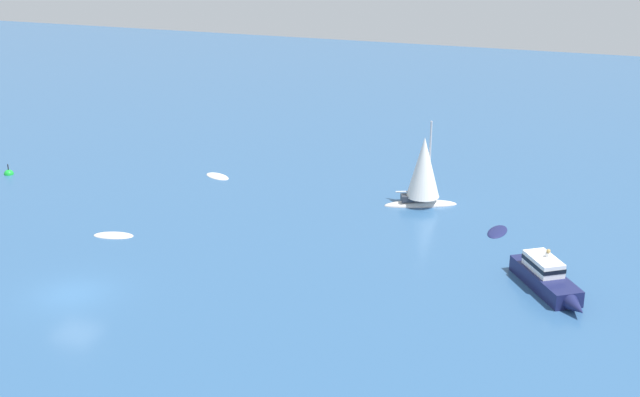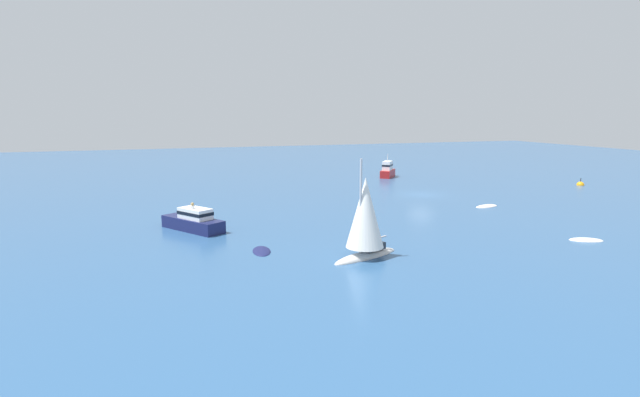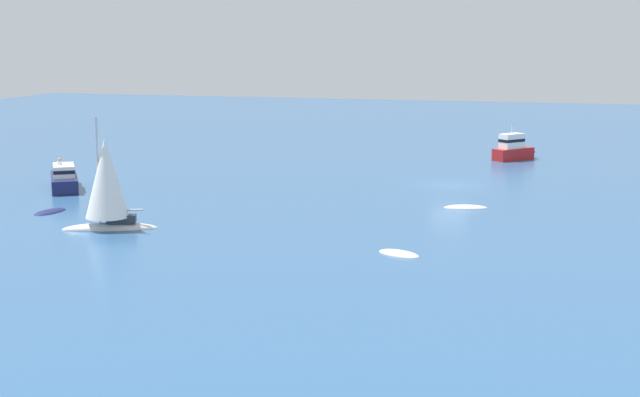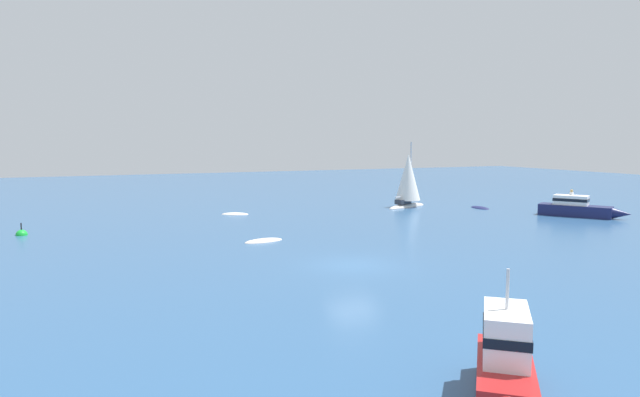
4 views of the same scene
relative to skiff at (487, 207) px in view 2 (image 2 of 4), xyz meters
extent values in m
plane|color=#2D5684|center=(-8.11, -2.11, 0.00)|extent=(160.00, 160.00, 0.00)
ellipsoid|color=silver|center=(0.00, 0.00, 0.00)|extent=(1.66, 2.78, 0.34)
cube|color=#B21E1E|center=(-22.48, 1.14, 0.49)|extent=(3.62, 3.33, 0.97)
cone|color=#B21E1E|center=(-24.18, 2.57, 0.49)|extent=(1.32, 1.33, 0.97)
cube|color=white|center=(-22.31, 0.99, 1.58)|extent=(2.19, 2.07, 1.22)
cube|color=black|center=(-22.31, 0.99, 1.64)|extent=(2.24, 2.13, 0.24)
cylinder|color=silver|center=(-22.31, 0.99, 2.69)|extent=(0.08, 0.08, 0.99)
cylinder|color=red|center=(-22.02, 0.95, 1.45)|extent=(0.32, 0.32, 0.94)
sphere|color=tan|center=(-22.02, 0.95, 2.04)|extent=(0.24, 0.24, 0.24)
ellipsoid|color=silver|center=(11.41, -17.64, 0.00)|extent=(2.92, 5.18, 0.72)
cube|color=#2D333D|center=(11.19, -17.07, 0.57)|extent=(1.30, 1.72, 0.42)
cylinder|color=silver|center=(11.60, -18.12, 3.21)|extent=(0.14, 0.14, 5.70)
cylinder|color=silver|center=(11.18, -17.04, 1.03)|extent=(0.94, 2.18, 0.11)
cone|color=white|center=(11.45, -17.74, 2.80)|extent=(2.98, 2.98, 4.27)
ellipsoid|color=#191E4C|center=(8.05, -23.37, 0.00)|extent=(2.58, 1.49, 0.30)
cube|color=#191E4C|center=(0.56, -26.89, 0.46)|extent=(5.53, 4.35, 0.92)
cone|color=#191E4C|center=(-2.30, -28.70, 0.46)|extent=(1.65, 1.51, 0.92)
cube|color=white|center=(0.85, -26.71, 1.32)|extent=(2.89, 2.50, 0.79)
cube|color=black|center=(0.85, -26.71, 1.36)|extent=(2.94, 2.56, 0.24)
cylinder|color=white|center=(1.00, -26.90, 1.43)|extent=(0.32, 0.32, 1.02)
sphere|color=tan|center=(1.00, -26.90, 2.06)|extent=(0.24, 0.24, 0.24)
ellipsoid|color=silver|center=(12.81, -1.60, 0.00)|extent=(1.98, 2.50, 0.33)
sphere|color=orange|center=(-7.78, 19.57, 0.00)|extent=(0.88, 0.88, 0.88)
cylinder|color=black|center=(-7.78, 19.57, 0.65)|extent=(0.08, 0.08, 0.43)
camera|label=1|loc=(-46.18, -28.46, 21.97)|focal=50.01mm
camera|label=2|loc=(38.54, -30.22, 8.77)|focal=28.33mm
camera|label=3|loc=(55.46, 6.51, 10.45)|focal=52.32mm
camera|label=4|loc=(-32.45, 10.34, 6.27)|focal=31.18mm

